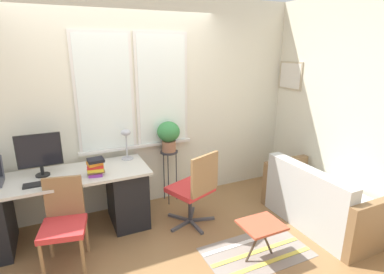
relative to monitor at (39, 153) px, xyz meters
The scene contains 16 objects.
ground_plane 1.44m from the monitor, 23.96° to the right, with size 14.00×14.00×0.00m, color olive.
wall_back_with_window 1.08m from the monitor, 19.17° to the left, with size 9.00×0.12×2.70m.
wall_right_with_picture 3.48m from the monitor, ahead, with size 0.08×9.00×2.70m.
desk 0.63m from the monitor, 27.33° to the right, with size 1.90×0.68×0.74m.
monitor is the anchor object (origin of this frame).
keyboard 0.35m from the monitor, 93.53° to the right, with size 0.33×0.11×0.02m.
mouse 0.40m from the monitor, 45.92° to the right, with size 0.04×0.06×0.03m.
desk_lamp 0.96m from the monitor, ahead, with size 0.15×0.15×0.38m.
book_stack 0.60m from the monitor, 23.19° to the right, with size 0.19×0.18×0.18m.
desk_chair_wooden 0.80m from the monitor, 74.90° to the right, with size 0.48×0.48×0.86m.
office_chair_swivel 1.74m from the monitor, 17.47° to the right, with size 0.60×0.59×0.93m.
couch_loveseat 3.24m from the monitor, 20.57° to the right, with size 0.71×1.39×0.76m.
plant_stand 1.58m from the monitor, ahead, with size 0.24×0.24×0.74m.
potted_plant 1.53m from the monitor, ahead, with size 0.30×0.30×0.41m.
floor_rug_striped 2.52m from the monitor, 32.60° to the right, with size 1.11×0.64×0.01m.
folding_stool 2.43m from the monitor, 34.57° to the right, with size 0.41×0.35×0.40m.
Camera 1 is at (-0.74, -2.97, 2.06)m, focal length 28.00 mm.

